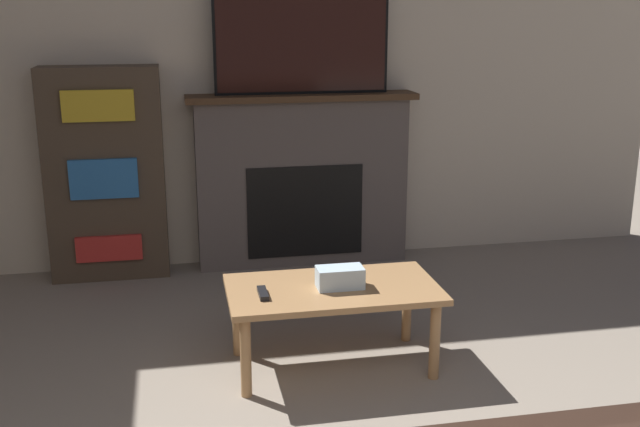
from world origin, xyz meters
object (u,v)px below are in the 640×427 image
(fireplace, at_px, (302,179))
(coffee_table, at_px, (333,297))
(bookshelf, at_px, (106,174))
(tv, at_px, (302,43))

(fireplace, bearing_deg, coffee_table, -94.58)
(fireplace, height_order, coffee_table, fireplace)
(coffee_table, bearing_deg, fireplace, 85.42)
(fireplace, xyz_separation_m, bookshelf, (-1.27, -0.02, 0.09))
(coffee_table, xyz_separation_m, bookshelf, (-1.15, 1.55, 0.32))
(coffee_table, distance_m, bookshelf, 1.96)
(fireplace, bearing_deg, tv, -90.00)
(tv, height_order, coffee_table, tv)
(tv, distance_m, coffee_table, 1.92)
(fireplace, xyz_separation_m, tv, (0.00, -0.02, 0.90))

